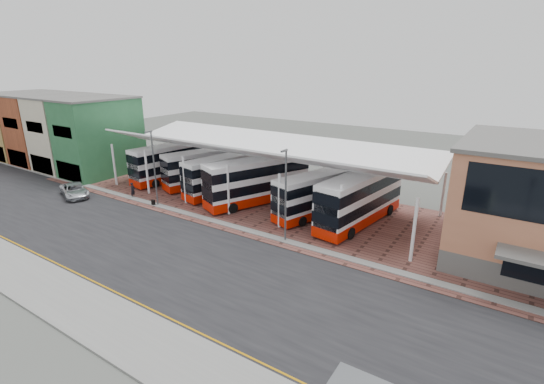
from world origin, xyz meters
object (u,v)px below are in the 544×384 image
object	(u,v)px
bus_0	(172,162)
bus_5	(360,199)
bus_2	(226,175)
pedestrian	(133,190)
bus_3	(257,181)
bus_1	(206,168)
silver_car	(74,190)
bus_4	(319,194)

from	to	relation	value
bus_0	bus_5	size ratio (longest dim) A/B	0.96
bus_2	pedestrian	xyz separation A→B (m)	(-7.82, -7.07, -1.33)
bus_0	bus_5	distance (m)	25.63
bus_3	bus_1	bearing A→B (deg)	-167.54
bus_1	silver_car	distance (m)	15.14
bus_4	silver_car	xyz separation A→B (m)	(-25.91, -10.18, -1.46)
bus_4	silver_car	world-z (taller)	bus_4
pedestrian	bus_5	bearing A→B (deg)	-87.53
bus_1	bus_3	world-z (taller)	bus_3
bus_2	silver_car	size ratio (longest dim) A/B	2.12
bus_3	bus_4	bearing A→B (deg)	27.60
bus_3	silver_car	world-z (taller)	bus_3
bus_4	pedestrian	bearing A→B (deg)	-142.78
bus_1	pedestrian	world-z (taller)	bus_1
bus_4	pedestrian	xyz separation A→B (m)	(-19.86, -6.86, -1.27)
bus_2	silver_car	xyz separation A→B (m)	(-13.87, -10.39, -1.52)
bus_1	pedestrian	distance (m)	9.02
bus_0	pedestrian	size ratio (longest dim) A/B	6.57
bus_2	bus_4	distance (m)	12.04
bus_1	bus_3	size ratio (longest dim) A/B	0.92
bus_5	silver_car	size ratio (longest dim) A/B	2.30
bus_0	bus_3	world-z (taller)	bus_3
bus_0	bus_1	size ratio (longest dim) A/B	1.05
bus_0	bus_5	xyz separation A→B (m)	(25.62, -0.55, 0.10)
bus_4	silver_car	size ratio (longest dim) A/B	2.05
bus_3	bus_5	world-z (taller)	bus_3
bus_5	pedestrian	world-z (taller)	bus_5
bus_5	silver_car	bearing A→B (deg)	-152.66
bus_4	pedestrian	distance (m)	21.05
bus_1	silver_car	world-z (taller)	bus_1
bus_2	pedestrian	distance (m)	10.62
bus_2	bus_3	distance (m)	4.94
bus_2	bus_5	xyz separation A→B (m)	(16.21, -0.01, 0.19)
bus_1	bus_4	world-z (taller)	bus_1
bus_4	bus_5	distance (m)	4.18
bus_0	bus_5	bearing A→B (deg)	6.54
bus_3	silver_car	size ratio (longest dim) A/B	2.28
bus_3	bus_4	world-z (taller)	bus_3
bus_0	pedestrian	xyz separation A→B (m)	(1.59, -7.61, -1.43)
bus_1	silver_car	bearing A→B (deg)	-110.17
bus_2	bus_5	distance (m)	16.21
bus_4	bus_5	world-z (taller)	bus_5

